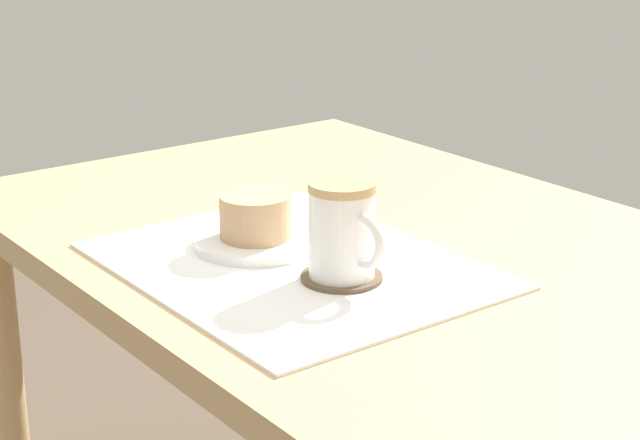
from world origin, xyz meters
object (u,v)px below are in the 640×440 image
pastry_plate (256,242)px  pastry (255,216)px  coffee_mug (343,230)px  dining_table (393,310)px

pastry_plate → pastry: (0.00, 0.00, 0.03)m
pastry → coffee_mug: (0.15, 0.02, 0.02)m
pastry → coffee_mug: size_ratio=0.80×
dining_table → pastry_plate: 0.19m
pastry_plate → coffee_mug: size_ratio=1.39×
dining_table → pastry: pastry is taller
pastry → dining_table: bearing=54.8°
pastry_plate → pastry: bearing=0.0°
pastry → coffee_mug: coffee_mug is taller
pastry_plate → coffee_mug: coffee_mug is taller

